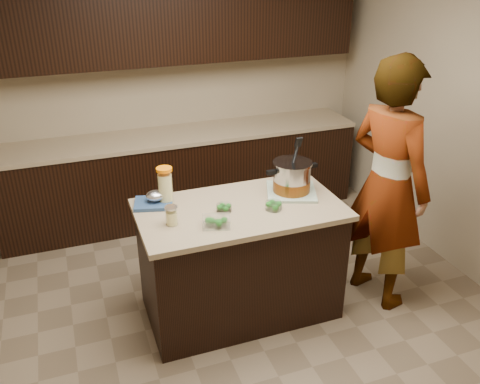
# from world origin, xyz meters

# --- Properties ---
(ground_plane) EXTENTS (4.00, 4.00, 0.00)m
(ground_plane) POSITION_xyz_m (0.00, 0.00, 0.00)
(ground_plane) COLOR brown
(ground_plane) RESTS_ON ground
(room_shell) EXTENTS (4.04, 4.04, 2.72)m
(room_shell) POSITION_xyz_m (0.00, 0.00, 1.71)
(room_shell) COLOR tan
(room_shell) RESTS_ON ground
(back_cabinets) EXTENTS (3.60, 0.63, 2.33)m
(back_cabinets) POSITION_xyz_m (0.00, 1.74, 0.94)
(back_cabinets) COLOR black
(back_cabinets) RESTS_ON ground
(island) EXTENTS (1.46, 0.81, 0.90)m
(island) POSITION_xyz_m (0.00, 0.00, 0.45)
(island) COLOR black
(island) RESTS_ON ground
(dish_towel) EXTENTS (0.46, 0.46, 0.02)m
(dish_towel) POSITION_xyz_m (0.44, 0.09, 0.91)
(dish_towel) COLOR #507757
(dish_towel) RESTS_ON island
(stock_pot) EXTENTS (0.41, 0.30, 0.42)m
(stock_pot) POSITION_xyz_m (0.44, 0.09, 1.02)
(stock_pot) COLOR #B7B7BC
(stock_pot) RESTS_ON dish_towel
(lemonade_pitcher) EXTENTS (0.14, 0.14, 0.27)m
(lemonade_pitcher) POSITION_xyz_m (-0.48, 0.24, 1.03)
(lemonade_pitcher) COLOR #E5DB8C
(lemonade_pitcher) RESTS_ON island
(mason_jar) EXTENTS (0.09, 0.09, 0.14)m
(mason_jar) POSITION_xyz_m (-0.51, -0.08, 0.96)
(mason_jar) COLOR #E5DB8C
(mason_jar) RESTS_ON island
(broccoli_tub_left) EXTENTS (0.13, 0.13, 0.05)m
(broccoli_tub_left) POSITION_xyz_m (-0.13, -0.02, 0.92)
(broccoli_tub_left) COLOR silver
(broccoli_tub_left) RESTS_ON island
(broccoli_tub_right) EXTENTS (0.16, 0.16, 0.06)m
(broccoli_tub_right) POSITION_xyz_m (0.21, -0.11, 0.93)
(broccoli_tub_right) COLOR silver
(broccoli_tub_right) RESTS_ON island
(broccoli_tub_rect) EXTENTS (0.21, 0.18, 0.07)m
(broccoli_tub_rect) POSITION_xyz_m (-0.24, -0.20, 0.93)
(broccoli_tub_rect) COLOR silver
(broccoli_tub_rect) RESTS_ON island
(blue_tray) EXTENTS (0.31, 0.28, 0.10)m
(blue_tray) POSITION_xyz_m (-0.56, 0.24, 0.94)
(blue_tray) COLOR navy
(blue_tray) RESTS_ON island
(person) EXTENTS (0.63, 0.80, 1.95)m
(person) POSITION_xyz_m (1.11, -0.17, 0.97)
(person) COLOR gray
(person) RESTS_ON ground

